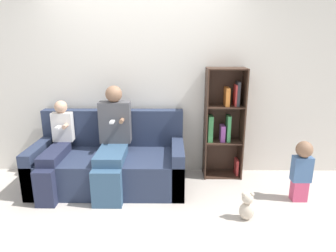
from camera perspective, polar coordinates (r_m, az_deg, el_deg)
ground_plane at (r=3.54m, az=-6.04°, el=-14.94°), size 14.00×14.00×0.00m
back_wall at (r=4.10m, az=-4.95°, el=8.33°), size 10.00×0.06×2.55m
couch at (r=3.96m, az=-10.92°, el=-6.96°), size 1.88×0.90×0.92m
adult_seated at (r=3.74m, az=-10.53°, el=-2.48°), size 0.40×0.85×1.28m
child_seated at (r=3.91m, az=-20.68°, el=-4.21°), size 0.26×0.86×1.08m
toddler_standing at (r=3.79m, az=24.14°, el=-7.37°), size 0.21×0.19×0.73m
bookshelf at (r=4.08m, az=10.60°, el=0.89°), size 0.51×0.31×1.48m
teddy_bear at (r=3.33m, az=14.80°, el=-14.64°), size 0.16×0.13×0.31m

